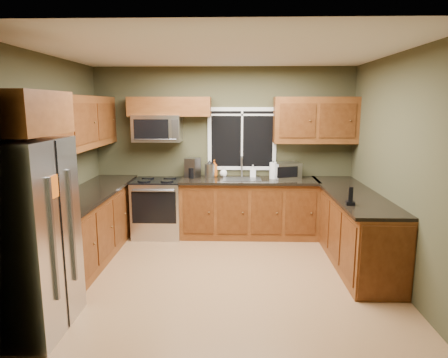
# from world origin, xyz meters

# --- Properties ---
(floor) EXTENTS (4.20, 4.20, 0.00)m
(floor) POSITION_xyz_m (0.00, 0.00, 0.00)
(floor) COLOR #946841
(floor) RESTS_ON ground
(ceiling) EXTENTS (4.20, 4.20, 0.00)m
(ceiling) POSITION_xyz_m (0.00, 0.00, 2.70)
(ceiling) COLOR white
(ceiling) RESTS_ON back_wall
(back_wall) EXTENTS (4.20, 0.00, 4.20)m
(back_wall) POSITION_xyz_m (0.00, 1.80, 1.35)
(back_wall) COLOR #3E3C25
(back_wall) RESTS_ON ground
(front_wall) EXTENTS (4.20, 0.00, 4.20)m
(front_wall) POSITION_xyz_m (0.00, -1.80, 1.35)
(front_wall) COLOR #3E3C25
(front_wall) RESTS_ON ground
(left_wall) EXTENTS (0.00, 3.60, 3.60)m
(left_wall) POSITION_xyz_m (-2.10, 0.00, 1.35)
(left_wall) COLOR #3E3C25
(left_wall) RESTS_ON ground
(right_wall) EXTENTS (0.00, 3.60, 3.60)m
(right_wall) POSITION_xyz_m (2.10, 0.00, 1.35)
(right_wall) COLOR #3E3C25
(right_wall) RESTS_ON ground
(window) EXTENTS (1.12, 0.03, 1.02)m
(window) POSITION_xyz_m (0.30, 1.78, 1.55)
(window) COLOR white
(window) RESTS_ON back_wall
(base_cabinets_left) EXTENTS (0.60, 2.65, 0.90)m
(base_cabinets_left) POSITION_xyz_m (-1.80, 0.48, 0.45)
(base_cabinets_left) COLOR brown
(base_cabinets_left) RESTS_ON ground
(countertop_left) EXTENTS (0.65, 2.65, 0.04)m
(countertop_left) POSITION_xyz_m (-1.78, 0.48, 0.92)
(countertop_left) COLOR black
(countertop_left) RESTS_ON base_cabinets_left
(base_cabinets_back) EXTENTS (2.17, 0.60, 0.90)m
(base_cabinets_back) POSITION_xyz_m (0.42, 1.50, 0.45)
(base_cabinets_back) COLOR brown
(base_cabinets_back) RESTS_ON ground
(countertop_back) EXTENTS (2.17, 0.65, 0.04)m
(countertop_back) POSITION_xyz_m (0.42, 1.48, 0.92)
(countertop_back) COLOR black
(countertop_back) RESTS_ON base_cabinets_back
(base_cabinets_peninsula) EXTENTS (0.60, 2.52, 0.90)m
(base_cabinets_peninsula) POSITION_xyz_m (1.80, 0.54, 0.45)
(base_cabinets_peninsula) COLOR brown
(base_cabinets_peninsula) RESTS_ON ground
(countertop_peninsula) EXTENTS (0.65, 2.50, 0.04)m
(countertop_peninsula) POSITION_xyz_m (1.78, 0.55, 0.92)
(countertop_peninsula) COLOR black
(countertop_peninsula) RESTS_ON base_cabinets_peninsula
(upper_cabinets_left) EXTENTS (0.33, 2.65, 0.72)m
(upper_cabinets_left) POSITION_xyz_m (-1.94, 0.48, 1.86)
(upper_cabinets_left) COLOR brown
(upper_cabinets_left) RESTS_ON left_wall
(upper_cabinets_back_left) EXTENTS (1.30, 0.33, 0.30)m
(upper_cabinets_back_left) POSITION_xyz_m (-0.85, 1.64, 2.07)
(upper_cabinets_back_left) COLOR brown
(upper_cabinets_back_left) RESTS_ON back_wall
(upper_cabinets_back_right) EXTENTS (1.30, 0.33, 0.72)m
(upper_cabinets_back_right) POSITION_xyz_m (1.45, 1.64, 1.86)
(upper_cabinets_back_right) COLOR brown
(upper_cabinets_back_right) RESTS_ON back_wall
(upper_cabinet_over_fridge) EXTENTS (0.72, 0.90, 0.38)m
(upper_cabinet_over_fridge) POSITION_xyz_m (-1.74, -1.30, 2.03)
(upper_cabinet_over_fridge) COLOR brown
(upper_cabinet_over_fridge) RESTS_ON left_wall
(refrigerator) EXTENTS (0.74, 0.90, 1.80)m
(refrigerator) POSITION_xyz_m (-1.74, -1.30, 0.90)
(refrigerator) COLOR #B7B7BC
(refrigerator) RESTS_ON ground
(range) EXTENTS (0.76, 0.69, 0.94)m
(range) POSITION_xyz_m (-1.05, 1.47, 0.47)
(range) COLOR #B7B7BC
(range) RESTS_ON ground
(microwave) EXTENTS (0.76, 0.41, 0.42)m
(microwave) POSITION_xyz_m (-1.05, 1.61, 1.73)
(microwave) COLOR #B7B7BC
(microwave) RESTS_ON back_wall
(sink) EXTENTS (0.60, 0.42, 0.36)m
(sink) POSITION_xyz_m (0.30, 1.49, 0.95)
(sink) COLOR slate
(sink) RESTS_ON countertop_back
(toaster_oven) EXTENTS (0.48, 0.43, 0.25)m
(toaster_oven) POSITION_xyz_m (1.01, 1.56, 1.07)
(toaster_oven) COLOR #B7B7BC
(toaster_oven) RESTS_ON countertop_back
(coffee_maker) EXTENTS (0.26, 0.30, 0.32)m
(coffee_maker) POSITION_xyz_m (-0.50, 1.61, 1.09)
(coffee_maker) COLOR slate
(coffee_maker) RESTS_ON countertop_back
(kettle) EXTENTS (0.19, 0.19, 0.28)m
(kettle) POSITION_xyz_m (-0.22, 1.58, 1.07)
(kettle) COLOR #B7B7BC
(kettle) RESTS_ON countertop_back
(paper_towel_roll) EXTENTS (0.13, 0.13, 0.29)m
(paper_towel_roll) POSITION_xyz_m (0.79, 1.53, 1.07)
(paper_towel_roll) COLOR white
(paper_towel_roll) RESTS_ON countertop_back
(soap_bottle_a) EXTENTS (0.11, 0.11, 0.27)m
(soap_bottle_a) POSITION_xyz_m (-0.15, 1.70, 1.08)
(soap_bottle_a) COLOR orange
(soap_bottle_a) RESTS_ON countertop_back
(soap_bottle_b) EXTENTS (0.09, 0.09, 0.20)m
(soap_bottle_b) POSITION_xyz_m (0.48, 1.66, 1.04)
(soap_bottle_b) COLOR white
(soap_bottle_b) RESTS_ON countertop_back
(soap_bottle_c) EXTENTS (0.13, 0.13, 0.16)m
(soap_bottle_c) POSITION_xyz_m (0.00, 1.70, 1.02)
(soap_bottle_c) COLOR white
(soap_bottle_c) RESTS_ON countertop_back
(cordless_phone) EXTENTS (0.11, 0.11, 0.21)m
(cordless_phone) POSITION_xyz_m (1.55, -0.14, 1.00)
(cordless_phone) COLOR black
(cordless_phone) RESTS_ON countertop_peninsula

